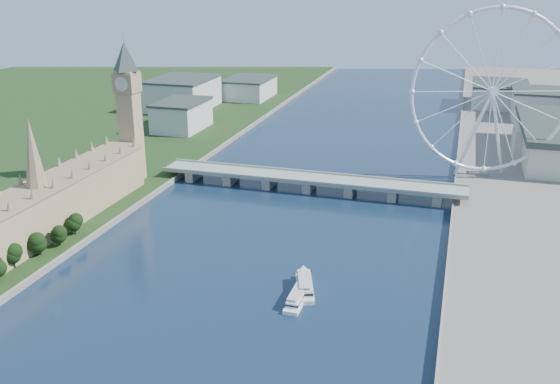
% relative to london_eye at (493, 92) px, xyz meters
% --- Properties ---
extents(parliament_range, '(24.00, 200.00, 70.00)m').
position_rel_london_eye_xyz_m(parliament_range, '(-247.98, -185.08, -49.04)').
color(parliament_range, tan).
rests_on(parliament_range, ground).
extents(big_ben, '(20.02, 20.02, 110.00)m').
position_rel_london_eye_xyz_m(big_ben, '(-247.98, -77.08, -0.95)').
color(big_ben, tan).
rests_on(big_ben, ground).
extents(westminster_bridge, '(220.00, 22.00, 9.50)m').
position_rel_london_eye_xyz_m(westminster_bridge, '(-119.98, -55.08, -60.89)').
color(westminster_bridge, gray).
rests_on(westminster_bridge, ground).
extents(london_eye, '(113.60, 39.12, 124.30)m').
position_rel_london_eye_xyz_m(london_eye, '(0.00, 0.00, 0.00)').
color(london_eye, silver).
rests_on(london_eye, ground).
extents(county_hall, '(54.00, 144.00, 35.00)m').
position_rel_london_eye_xyz_m(county_hall, '(55.02, 74.92, -67.52)').
color(county_hall, beige).
rests_on(county_hall, ground).
extents(city_skyline, '(505.00, 280.00, 32.00)m').
position_rel_london_eye_xyz_m(city_skyline, '(-80.75, 205.00, -50.56)').
color(city_skyline, beige).
rests_on(city_skyline, ground).
extents(tour_boat_near, '(17.63, 33.22, 7.14)m').
position_rel_london_eye_xyz_m(tour_boat_near, '(-85.92, -201.32, -67.52)').
color(tour_boat_near, silver).
rests_on(tour_boat_near, ground).
extents(tour_boat_far, '(7.53, 29.12, 6.42)m').
position_rel_london_eye_xyz_m(tour_boat_far, '(-86.53, -213.48, -67.52)').
color(tour_boat_far, white).
rests_on(tour_boat_far, ground).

